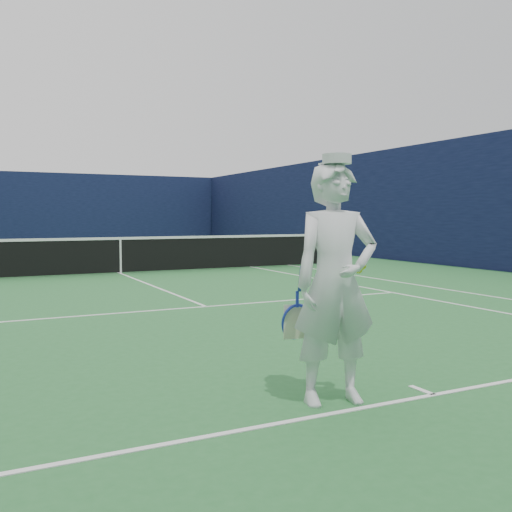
# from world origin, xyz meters

# --- Properties ---
(ground) EXTENTS (80.00, 80.00, 0.00)m
(ground) POSITION_xyz_m (0.00, 0.00, 0.00)
(ground) COLOR #296C33
(ground) RESTS_ON ground
(court_markings) EXTENTS (11.03, 23.83, 0.01)m
(court_markings) POSITION_xyz_m (0.00, 0.00, 0.00)
(court_markings) COLOR white
(court_markings) RESTS_ON ground
(windscreen_fence) EXTENTS (20.12, 36.12, 4.00)m
(windscreen_fence) POSITION_xyz_m (0.00, 0.00, 2.00)
(windscreen_fence) COLOR black
(windscreen_fence) RESTS_ON ground
(tennis_net) EXTENTS (12.88, 0.09, 1.07)m
(tennis_net) POSITION_xyz_m (0.00, 0.00, 0.55)
(tennis_net) COLOR #141E4C
(tennis_net) RESTS_ON ground
(tennis_player) EXTENTS (0.81, 0.62, 2.09)m
(tennis_player) POSITION_xyz_m (-0.89, -11.65, 1.02)
(tennis_player) COLOR white
(tennis_player) RESTS_ON ground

